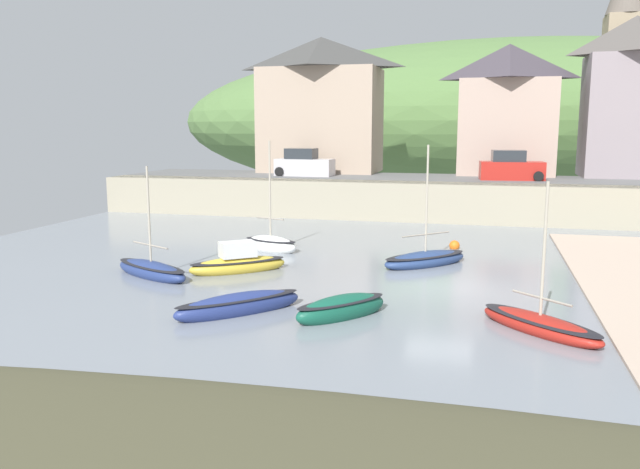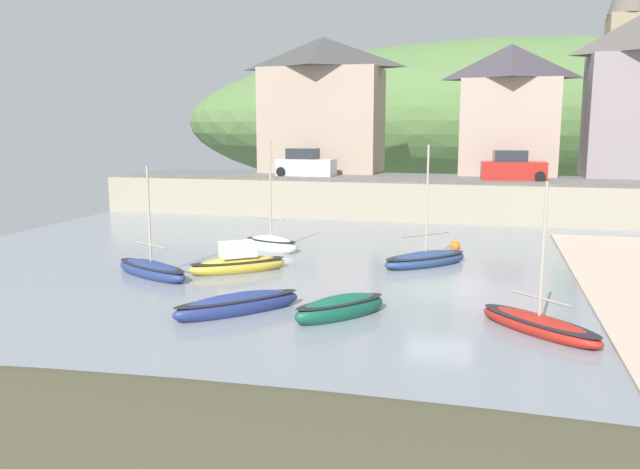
{
  "view_description": "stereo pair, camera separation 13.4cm",
  "coord_description": "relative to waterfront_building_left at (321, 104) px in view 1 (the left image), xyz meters",
  "views": [
    {
      "loc": [
        1.39,
        -23.65,
        5.9
      ],
      "look_at": [
        -4.93,
        1.08,
        1.59
      ],
      "focal_mm": 36.06,
      "sensor_mm": 36.0,
      "label": 1
    },
    {
      "loc": [
        1.52,
        -23.62,
        5.9
      ],
      "look_at": [
        -4.93,
        1.08,
        1.59
      ],
      "focal_mm": 36.06,
      "sensor_mm": 36.0,
      "label": 2
    }
  ],
  "objects": [
    {
      "name": "ground",
      "position": [
        12.4,
        -34.76,
        -7.4
      ],
      "size": [
        48.0,
        41.0,
        0.61
      ],
      "color": "gray"
    },
    {
      "name": "quay_seawall",
      "position": [
        11.0,
        -7.7,
        -6.21
      ],
      "size": [
        48.0,
        9.4,
        2.4
      ],
      "color": "#9D947D",
      "rests_on": "ground"
    },
    {
      "name": "hillside_backdrop",
      "position": [
        15.54,
        30.0,
        -1.17
      ],
      "size": [
        80.0,
        44.0,
        18.3
      ],
      "color": "#52753E",
      "rests_on": "ground"
    },
    {
      "name": "waterfront_building_left",
      "position": [
        0.0,
        0.0,
        0.0
      ],
      "size": [
        9.2,
        5.79,
        10.18
      ],
      "color": "tan",
      "rests_on": "ground"
    },
    {
      "name": "waterfront_building_centre",
      "position": [
        13.82,
        0.0,
        -0.44
      ],
      "size": [
        7.02,
        4.67,
        9.26
      ],
      "color": "tan",
      "rests_on": "ground"
    },
    {
      "name": "waterfront_building_right",
      "position": [
        21.98,
        -0.0,
        0.37
      ],
      "size": [
        6.31,
        4.88,
        10.86
      ],
      "color": "gray",
      "rests_on": "ground"
    },
    {
      "name": "church_with_spire",
      "position": [
        22.02,
        4.0,
        3.49
      ],
      "size": [
        3.0,
        3.0,
        16.8
      ],
      "color": "tan",
      "rests_on": "ground"
    },
    {
      "name": "sailboat_nearest_shore",
      "position": [
        8.25,
        -29.92,
        -7.29
      ],
      "size": [
        2.9,
        3.18,
        0.93
      ],
      "rotation": [
        0.0,
        0.0,
        0.87
      ],
      "color": "#14543F",
      "rests_on": "ground"
    },
    {
      "name": "rowboat_small_beached",
      "position": [
        10.09,
        -21.53,
        -7.31
      ],
      "size": [
        3.95,
        4.01,
        5.31
      ],
      "rotation": [
        0.0,
        0.0,
        0.8
      ],
      "color": "navy",
      "rests_on": "ground"
    },
    {
      "name": "sailboat_far_left",
      "position": [
        2.75,
        -24.71,
        -7.22
      ],
      "size": [
        3.91,
        3.49,
        1.43
      ],
      "rotation": [
        0.0,
        0.0,
        0.68
      ],
      "color": "gold",
      "rests_on": "ground"
    },
    {
      "name": "fishing_boat_green",
      "position": [
        2.6,
        -20.11,
        -7.25
      ],
      "size": [
        3.12,
        2.0,
        5.45
      ],
      "rotation": [
        0.0,
        0.0,
        -0.34
      ],
      "color": "white",
      "rests_on": "ground"
    },
    {
      "name": "motorboat_with_cabin",
      "position": [
        -0.27,
        -26.38,
        -7.3
      ],
      "size": [
        4.3,
        2.96,
        4.56
      ],
      "rotation": [
        0.0,
        0.0,
        -0.48
      ],
      "color": "navy",
      "rests_on": "ground"
    },
    {
      "name": "dinghy_open_wooden",
      "position": [
        14.14,
        -29.91,
        -7.34
      ],
      "size": [
        3.79,
        3.62,
        4.53
      ],
      "rotation": [
        0.0,
        0.0,
        -0.74
      ],
      "color": "#A42018",
      "rests_on": "ground"
    },
    {
      "name": "sailboat_white_hull",
      "position": [
        4.98,
        -30.3,
        -7.3
      ],
      "size": [
        3.66,
        3.81,
        0.87
      ],
      "rotation": [
        0.0,
        0.0,
        0.82
      ],
      "color": "navy",
      "rests_on": "ground"
    },
    {
      "name": "parked_car_near_slipway",
      "position": [
        -0.12,
        -4.5,
        -4.36
      ],
      "size": [
        4.18,
        1.9,
        1.95
      ],
      "rotation": [
        0.0,
        0.0,
        -0.05
      ],
      "color": "#BBB8BC",
      "rests_on": "ground"
    },
    {
      "name": "parked_car_by_wall",
      "position": [
        14.1,
        -4.5,
        -4.36
      ],
      "size": [
        4.24,
        2.08,
        1.95
      ],
      "rotation": [
        0.0,
        0.0,
        0.09
      ],
      "color": "#AE231C",
      "rests_on": "ground"
    },
    {
      "name": "mooring_buoy",
      "position": [
        11.14,
        -17.39,
        -7.42
      ],
      "size": [
        0.51,
        0.51,
        0.51
      ],
      "color": "orange",
      "rests_on": "ground"
    }
  ]
}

